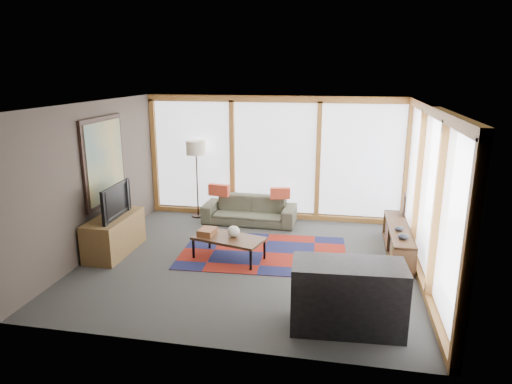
% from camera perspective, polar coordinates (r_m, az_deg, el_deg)
% --- Properties ---
extents(ground, '(5.50, 5.50, 0.00)m').
position_cam_1_polar(ground, '(7.73, -0.57, -8.66)').
color(ground, '#333330').
rests_on(ground, ground).
extents(room_envelope, '(5.52, 5.02, 2.62)m').
position_cam_1_polar(room_envelope, '(7.71, 3.84, 3.29)').
color(room_envelope, '#463D32').
rests_on(room_envelope, ground).
extents(rug, '(2.95, 1.99, 0.01)m').
position_cam_1_polar(rug, '(8.07, 0.96, -7.56)').
color(rug, maroon).
rests_on(rug, ground).
extents(sofa, '(1.92, 0.78, 0.56)m').
position_cam_1_polar(sofa, '(9.51, -0.81, -2.27)').
color(sofa, '#383B2C').
rests_on(sofa, ground).
extents(pillow_left, '(0.45, 0.19, 0.24)m').
position_cam_1_polar(pillow_left, '(9.55, -4.66, 0.24)').
color(pillow_left, '#B53D24').
rests_on(pillow_left, sofa).
extents(pillow_right, '(0.42, 0.21, 0.22)m').
position_cam_1_polar(pillow_right, '(9.32, 3.04, -0.16)').
color(pillow_right, '#B53D24').
rests_on(pillow_right, sofa).
extents(floor_lamp, '(0.42, 0.42, 1.67)m').
position_cam_1_polar(floor_lamp, '(9.87, -7.38, 1.59)').
color(floor_lamp, '#2F2018').
rests_on(floor_lamp, ground).
extents(coffee_table, '(1.29, 0.88, 0.39)m').
position_cam_1_polar(coffee_table, '(7.76, -3.41, -7.02)').
color(coffee_table, '#311D13').
rests_on(coffee_table, ground).
extents(book_stack, '(0.29, 0.34, 0.11)m').
position_cam_1_polar(book_stack, '(7.82, -6.12, -4.97)').
color(book_stack, brown).
rests_on(book_stack, coffee_table).
extents(vase, '(0.24, 0.24, 0.19)m').
position_cam_1_polar(vase, '(7.68, -2.83, -4.94)').
color(vase, beige).
rests_on(vase, coffee_table).
extents(bookshelf, '(0.36, 1.97, 0.49)m').
position_cam_1_polar(bookshelf, '(8.32, 17.32, -5.79)').
color(bookshelf, '#311D13').
rests_on(bookshelf, ground).
extents(bowl_a, '(0.19, 0.19, 0.09)m').
position_cam_1_polar(bowl_a, '(7.68, 17.94, -5.29)').
color(bowl_a, black).
rests_on(bowl_a, bookshelf).
extents(bowl_b, '(0.16, 0.16, 0.08)m').
position_cam_1_polar(bowl_b, '(8.04, 17.46, -4.38)').
color(bowl_b, black).
rests_on(bowl_b, bookshelf).
extents(shelf_picture, '(0.06, 0.30, 0.40)m').
position_cam_1_polar(shelf_picture, '(8.88, 18.03, -1.52)').
color(shelf_picture, black).
rests_on(shelf_picture, bookshelf).
extents(tv_console, '(0.55, 1.32, 0.66)m').
position_cam_1_polar(tv_console, '(8.35, -17.27, -5.10)').
color(tv_console, brown).
rests_on(tv_console, ground).
extents(television, '(0.17, 1.01, 0.58)m').
position_cam_1_polar(television, '(8.14, -17.69, -1.07)').
color(television, black).
rests_on(television, tv_console).
extents(bar_counter, '(1.40, 0.72, 0.86)m').
position_cam_1_polar(bar_counter, '(5.82, 11.39, -12.67)').
color(bar_counter, black).
rests_on(bar_counter, ground).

